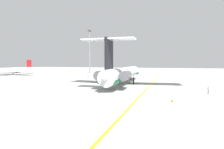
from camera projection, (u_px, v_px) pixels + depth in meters
The scene contains 9 objects.
ground at pixel (147, 86), 48.30m from camera, with size 332.17×332.17×0.00m, color #ADADA8.
main_jetliner at pixel (124, 74), 53.18m from camera, with size 40.86×36.42×11.93m.
airliner_mid_left at pixel (12, 71), 91.56m from camera, with size 26.94×26.64×8.05m.
ground_crew_near_nose at pixel (208, 89), 36.56m from camera, with size 0.44×0.28×1.73m.
ground_crew_near_tail at pixel (88, 75), 77.13m from camera, with size 0.35×0.28×1.65m.
safety_cone_nose at pixel (172, 100), 29.38m from camera, with size 0.40×0.40×0.55m, color #EA590F.
safety_cone_wingtip at pixel (98, 77), 78.38m from camera, with size 0.40×0.40×0.55m, color #EA590F.
taxiway_centreline at pixel (151, 85), 52.25m from camera, with size 106.70×0.36×0.01m, color gold.
light_mast at pixel (90, 50), 107.18m from camera, with size 4.00×0.70×26.12m.
Camera 1 is at (-48.73, -4.24, 6.64)m, focal length 28.18 mm.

